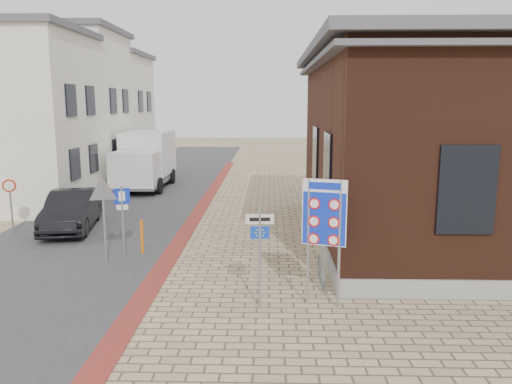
% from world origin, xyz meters
% --- Properties ---
extents(ground, '(120.00, 120.00, 0.00)m').
position_xyz_m(ground, '(0.00, 0.00, 0.00)').
color(ground, tan).
rests_on(ground, ground).
extents(road_strip, '(7.00, 60.00, 0.02)m').
position_xyz_m(road_strip, '(-5.50, 15.00, 0.01)').
color(road_strip, '#38383A').
rests_on(road_strip, ground).
extents(curb_strip, '(0.60, 40.00, 0.02)m').
position_xyz_m(curb_strip, '(-2.00, 10.00, 0.01)').
color(curb_strip, maroon).
rests_on(curb_strip, ground).
extents(brick_building, '(13.00, 13.00, 6.80)m').
position_xyz_m(brick_building, '(8.99, 7.00, 3.49)').
color(brick_building, gray).
rests_on(brick_building, ground).
extents(townhouse_near, '(7.40, 6.40, 8.30)m').
position_xyz_m(townhouse_near, '(-10.99, 12.00, 4.17)').
color(townhouse_near, silver).
rests_on(townhouse_near, ground).
extents(townhouse_mid, '(7.40, 6.40, 9.10)m').
position_xyz_m(townhouse_mid, '(-10.99, 18.00, 4.57)').
color(townhouse_mid, silver).
rests_on(townhouse_mid, ground).
extents(townhouse_far, '(7.40, 6.40, 8.30)m').
position_xyz_m(townhouse_far, '(-10.99, 24.00, 4.17)').
color(townhouse_far, silver).
rests_on(townhouse_far, ground).
extents(bike_rack, '(0.08, 1.80, 0.60)m').
position_xyz_m(bike_rack, '(2.65, 2.20, 0.26)').
color(bike_rack, slate).
rests_on(bike_rack, ground).
extents(sedan, '(2.37, 4.82, 1.52)m').
position_xyz_m(sedan, '(-6.50, 7.73, 0.76)').
color(sedan, black).
rests_on(sedan, ground).
extents(box_truck, '(2.67, 6.18, 3.23)m').
position_xyz_m(box_truck, '(-5.96, 17.41, 1.67)').
color(box_truck, slate).
rests_on(box_truck, ground).
extents(border_sign, '(1.04, 0.34, 3.13)m').
position_xyz_m(border_sign, '(2.50, 0.50, 2.26)').
color(border_sign, gray).
rests_on(border_sign, ground).
extents(essen_sign, '(0.67, 0.08, 2.47)m').
position_xyz_m(essen_sign, '(0.97, 0.30, 1.64)').
color(essen_sign, gray).
rests_on(essen_sign, ground).
extents(parking_sign, '(0.49, 0.18, 2.29)m').
position_xyz_m(parking_sign, '(-3.50, 4.38, 1.54)').
color(parking_sign, gray).
rests_on(parking_sign, ground).
extents(yield_sign, '(0.93, 0.29, 2.67)m').
position_xyz_m(yield_sign, '(-3.80, 3.50, 2.05)').
color(yield_sign, gray).
rests_on(yield_sign, ground).
extents(speed_sign, '(0.48, 0.17, 2.09)m').
position_xyz_m(speed_sign, '(-8.50, 7.00, 1.38)').
color(speed_sign, gray).
rests_on(speed_sign, ground).
extents(bollard, '(0.10, 0.10, 1.13)m').
position_xyz_m(bollard, '(-2.97, 4.63, 0.57)').
color(bollard, orange).
rests_on(bollard, ground).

